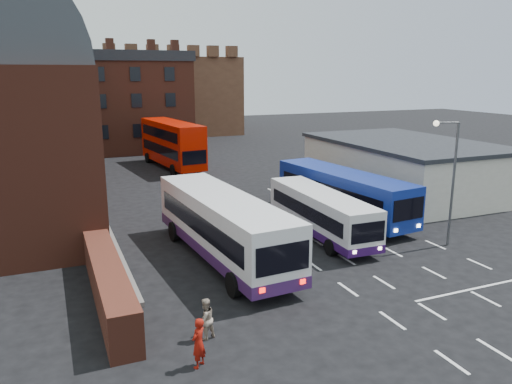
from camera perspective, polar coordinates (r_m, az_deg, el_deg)
name	(u,v)px	position (r m, az deg, el deg)	size (l,w,h in m)	color
ground	(338,283)	(24.19, 9.41, -10.20)	(180.00, 180.00, 0.00)	black
forecourt_wall	(109,284)	(22.47, -16.49, -10.00)	(1.20, 10.00, 1.80)	#602B1E
cream_building	(404,166)	(43.05, 16.57, 2.89)	(10.40, 16.40, 4.25)	beige
brick_terrace	(97,107)	(65.03, -17.72, 9.19)	(22.00, 10.00, 11.00)	brown
castle_keep	(159,95)	(86.60, -11.03, 10.81)	(22.00, 22.00, 12.00)	brown
bus_white_outbound	(223,222)	(26.16, -3.81, -3.47)	(3.84, 12.77, 3.44)	silver
bus_white_inbound	(321,210)	(30.19, 7.41, -2.10)	(2.66, 9.94, 2.70)	silver
bus_blue	(343,191)	(34.05, 9.88, 0.12)	(4.01, 11.99, 3.21)	navy
bus_red_double	(172,144)	(52.33, -9.58, 5.48)	(4.05, 12.16, 4.77)	#B31000
street_lamp	(450,172)	(29.66, 21.27, 2.18)	(1.36, 0.69, 7.13)	#494B4E
pedestrian_red	(198,343)	(17.45, -6.60, -16.76)	(0.64, 0.42, 1.76)	maroon
pedestrian_beige	(205,319)	(19.07, -5.83, -14.23)	(0.77, 0.60, 1.59)	tan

